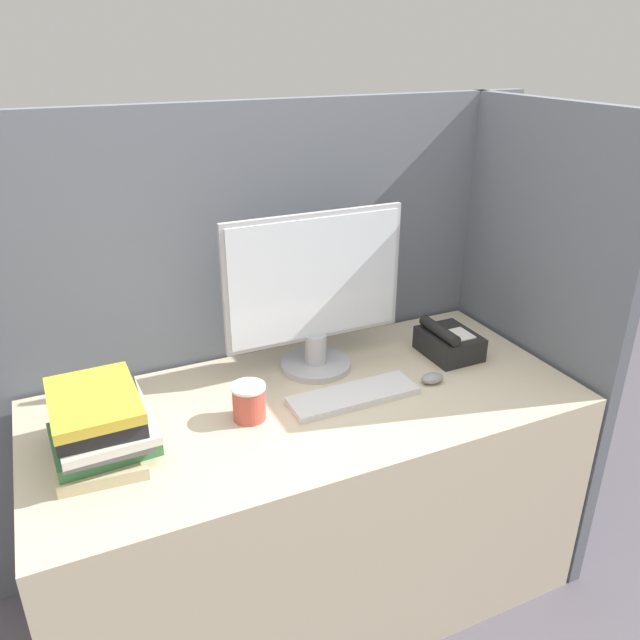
# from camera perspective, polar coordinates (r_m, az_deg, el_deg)

# --- Properties ---
(cubicle_panel_rear) EXTENTS (1.96, 0.04, 1.52)m
(cubicle_panel_rear) POSITION_cam_1_polar(r_m,az_deg,el_deg) (2.11, -5.27, -1.48)
(cubicle_panel_rear) COLOR slate
(cubicle_panel_rear) RESTS_ON ground_plane
(cubicle_panel_right) EXTENTS (0.04, 0.77, 1.52)m
(cubicle_panel_right) POSITION_cam_1_polar(r_m,az_deg,el_deg) (2.23, 18.30, -1.27)
(cubicle_panel_right) COLOR slate
(cubicle_panel_right) RESTS_ON ground_plane
(desk) EXTENTS (1.56, 0.71, 0.73)m
(desk) POSITION_cam_1_polar(r_m,az_deg,el_deg) (2.02, -0.86, -16.14)
(desk) COLOR beige
(desk) RESTS_ON ground_plane
(monitor) EXTENTS (0.57, 0.22, 0.50)m
(monitor) POSITION_cam_1_polar(r_m,az_deg,el_deg) (1.88, -0.45, 2.17)
(monitor) COLOR #B7B7BC
(monitor) RESTS_ON desk
(keyboard) EXTENTS (0.38, 0.12, 0.02)m
(keyboard) POSITION_cam_1_polar(r_m,az_deg,el_deg) (1.81, 3.04, -6.92)
(keyboard) COLOR silver
(keyboard) RESTS_ON desk
(mouse) EXTENTS (0.07, 0.05, 0.03)m
(mouse) POSITION_cam_1_polar(r_m,az_deg,el_deg) (1.92, 10.23, -5.26)
(mouse) COLOR gray
(mouse) RESTS_ON desk
(coffee_cup) EXTENTS (0.09, 0.09, 0.10)m
(coffee_cup) POSITION_cam_1_polar(r_m,az_deg,el_deg) (1.71, -6.52, -7.45)
(coffee_cup) COLOR #BF4C3F
(coffee_cup) RESTS_ON desk
(book_stack) EXTENTS (0.25, 0.31, 0.18)m
(book_stack) POSITION_cam_1_polar(r_m,az_deg,el_deg) (1.63, -19.43, -9.10)
(book_stack) COLOR #C6B78C
(book_stack) RESTS_ON desk
(desk_telephone) EXTENTS (0.16, 0.19, 0.11)m
(desk_telephone) POSITION_cam_1_polar(r_m,az_deg,el_deg) (2.08, 11.65, -2.02)
(desk_telephone) COLOR black
(desk_telephone) RESTS_ON desk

